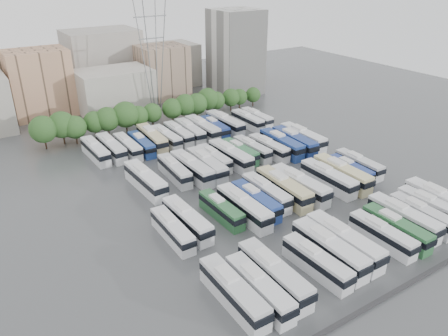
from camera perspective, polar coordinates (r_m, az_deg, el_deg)
ground at (r=83.79m, az=4.50°, el=-2.68°), size 220.00×220.00×0.00m
parapet at (r=65.13m, az=22.74°, el=-13.91°), size 56.00×0.50×0.50m
tree_line at (r=114.27m, az=-9.75°, el=7.27°), size 64.90×7.82×8.26m
city_buildings at (r=139.22m, az=-16.44°, el=11.39°), size 102.00×35.00×20.00m
apartment_tower at (r=143.28m, az=1.54°, el=14.88°), size 14.00×14.00×26.00m
electricity_pylon at (r=120.04m, az=-9.36°, el=15.22°), size 9.00×6.91×33.83m
bus_r0_s0 at (r=56.75m, az=1.26°, el=-15.88°), size 2.95×12.88×4.03m
bus_r0_s1 at (r=57.57m, az=4.60°, el=-15.37°), size 2.89×12.37×3.87m
bus_r0_s2 at (r=59.61m, az=6.57°, el=-13.61°), size 3.10×13.33×4.17m
bus_r0_s4 at (r=62.94m, az=12.03°, el=-11.94°), size 2.93×11.77×3.67m
bus_r0_s5 at (r=65.39m, az=13.58°, el=-10.25°), size 3.03×13.36×4.18m
bus_r0_s6 at (r=67.47m, az=15.39°, el=-9.20°), size 2.99×13.62×4.27m
bus_r0_s8 at (r=71.32m, az=19.97°, el=-8.17°), size 2.50×11.43×3.59m
bus_r0_s9 at (r=73.52m, az=21.58°, el=-7.31°), size 2.77×11.98×3.75m
bus_r0_s10 at (r=76.46m, az=22.39°, el=-6.02°), size 2.81×12.79×4.01m
bus_r0_s11 at (r=78.82m, az=24.40°, el=-5.57°), size 2.92×11.81×3.68m
bus_r0_s12 at (r=81.50m, az=25.45°, el=-4.70°), size 2.95×12.24×3.82m
bus_r0_s13 at (r=83.82m, az=26.49°, el=-3.93°), size 3.39×13.49×4.20m
bus_r1_s0 at (r=68.69m, az=-6.75°, el=-8.02°), size 2.60×11.34×3.55m
bus_r1_s1 at (r=70.66m, az=-4.85°, el=-6.72°), size 3.05×12.44×3.88m
bus_r1_s3 at (r=73.48m, az=-0.36°, el=-5.44°), size 2.59×11.06×3.46m
bus_r1_s4 at (r=73.58m, az=2.62°, el=-5.14°), size 2.86×13.05×4.09m
bus_r1_s5 at (r=75.98m, az=4.18°, el=-4.26°), size 2.68×11.95×3.75m
bus_r1_s6 at (r=78.67m, az=5.54°, el=-3.18°), size 2.86×12.15×3.80m
bus_r1_s7 at (r=79.99m, az=7.79°, el=-2.61°), size 3.48×13.73×4.28m
bus_r1_s8 at (r=81.52m, az=9.84°, el=-2.19°), size 3.45×13.68×4.26m
bus_r1_s10 at (r=85.42m, az=13.47°, el=-1.28°), size 2.81×12.90×4.05m
bus_r1_s11 at (r=87.59m, az=15.16°, el=-0.71°), size 3.25×13.64×4.26m
bus_r1_s12 at (r=90.72m, az=16.17°, el=-0.19°), size 2.86×10.97×3.41m
bus_r1_s13 at (r=93.42m, az=17.21°, el=0.49°), size 2.81×11.51×3.59m
bus_r2_s1 at (r=83.54m, az=-10.23°, el=-1.53°), size 3.40×13.50×4.20m
bus_r2_s3 at (r=86.98m, az=-6.47°, el=-0.31°), size 3.16×11.91×3.70m
bus_r2_s4 at (r=87.11m, az=-4.20°, el=-0.01°), size 3.20×13.34×4.16m
bus_r2_s5 at (r=88.48m, az=-2.27°, el=0.44°), size 3.31×13.13×4.09m
bus_r2_s6 at (r=92.01m, az=-1.28°, el=1.27°), size 2.51×11.10×3.48m
bus_r2_s7 at (r=92.47m, az=0.88°, el=1.63°), size 3.18×13.27×4.14m
bus_r2_s8 at (r=95.38m, az=2.09°, el=2.18°), size 2.75×11.18×3.49m
bus_r2_s9 at (r=96.79m, az=3.70°, el=2.52°), size 2.85×11.39×3.55m
bus_r2_s10 at (r=97.60m, az=5.88°, el=2.69°), size 2.89×11.89×3.71m
bus_r2_s11 at (r=99.23m, az=7.53°, el=3.14°), size 3.41×13.52×4.21m
bus_r2_s12 at (r=100.85m, az=9.16°, el=3.44°), size 3.65×13.82×4.30m
bus_r2_s13 at (r=103.66m, az=10.25°, el=3.97°), size 3.27×13.70×4.28m
bus_r3_s0 at (r=99.31m, az=-16.44°, el=2.18°), size 3.02×12.27×3.83m
bus_r3_s1 at (r=99.91m, az=-14.51°, el=2.60°), size 2.97×12.65×3.96m
bus_r3_s2 at (r=100.16m, az=-12.47°, el=2.80°), size 2.62×11.74×3.68m
bus_r3_s3 at (r=100.82m, az=-10.72°, el=3.09°), size 2.76×11.49×3.59m
bus_r3_s4 at (r=103.10m, az=-9.39°, el=3.87°), size 3.52×13.35×4.15m
bus_r3_s5 at (r=103.72m, az=-7.55°, el=4.00°), size 2.89×11.79×3.68m
bus_r3_s6 at (r=105.55m, az=-5.97°, el=4.48°), size 2.76×11.87×3.71m
bus_r3_s7 at (r=106.73m, az=-4.46°, el=4.84°), size 3.29×12.52×3.89m
bus_r3_s8 at (r=107.85m, az=-2.82°, el=5.19°), size 2.97×13.32×4.17m
bus_r3_s9 at (r=109.24m, az=-1.24°, el=5.35°), size 3.11×11.82×3.67m
bus_r3_s10 at (r=111.36m, az=0.14°, el=5.90°), size 3.50×13.57×4.22m
bus_r3_s12 at (r=114.42m, az=3.09°, el=6.26°), size 2.58×11.69×3.67m
bus_r3_s13 at (r=116.50m, az=4.29°, el=6.57°), size 2.55×11.50×3.60m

